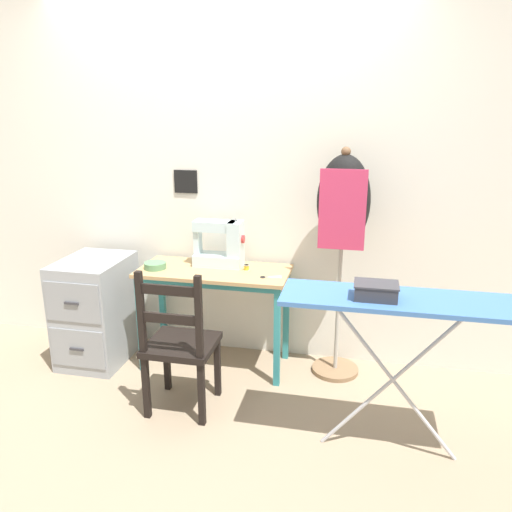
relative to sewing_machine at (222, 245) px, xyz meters
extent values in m
plane|color=gray|center=(-0.03, -0.33, -0.86)|extent=(14.00, 14.00, 0.00)
cube|color=silver|center=(-0.03, 0.20, 0.41)|extent=(10.00, 0.05, 2.55)
cube|color=black|center=(-0.31, 0.17, 0.40)|extent=(0.17, 0.01, 0.16)
cube|color=tan|center=(-0.03, -0.09, -0.16)|extent=(1.03, 0.46, 0.02)
cube|color=teal|center=(-0.03, -0.29, -0.19)|extent=(0.95, 0.03, 0.04)
cube|color=teal|center=(-0.50, -0.29, -0.52)|extent=(0.04, 0.04, 0.69)
cube|color=teal|center=(0.44, -0.29, -0.52)|extent=(0.04, 0.04, 0.69)
cube|color=teal|center=(-0.50, 0.10, -0.52)|extent=(0.04, 0.04, 0.69)
cube|color=teal|center=(0.44, 0.10, -0.52)|extent=(0.04, 0.04, 0.69)
cube|color=silver|center=(-0.02, 0.00, -0.11)|extent=(0.33, 0.17, 0.08)
cube|color=silver|center=(0.10, 0.00, 0.05)|extent=(0.09, 0.14, 0.24)
cube|color=silver|center=(-0.04, 0.00, 0.13)|extent=(0.29, 0.12, 0.07)
cube|color=silver|center=(-0.17, 0.00, 0.01)|extent=(0.04, 0.09, 0.17)
cylinder|color=#B22D2D|center=(0.15, 0.00, 0.05)|extent=(0.02, 0.06, 0.06)
cylinder|color=#99999E|center=(0.10, 0.00, 0.18)|extent=(0.01, 0.01, 0.02)
cylinder|color=#56895B|center=(-0.43, -0.16, -0.13)|extent=(0.15, 0.15, 0.04)
cylinder|color=#2F4B32|center=(-0.43, -0.16, -0.11)|extent=(0.12, 0.12, 0.01)
cube|color=silver|center=(0.39, -0.17, -0.15)|extent=(0.10, 0.05, 0.00)
cube|color=silver|center=(0.40, -0.18, -0.15)|extent=(0.11, 0.02, 0.00)
torus|color=black|center=(0.33, -0.19, -0.15)|extent=(0.03, 0.03, 0.01)
torus|color=black|center=(0.33, -0.19, -0.15)|extent=(0.03, 0.03, 0.01)
cylinder|color=yellow|center=(0.19, -0.07, -0.13)|extent=(0.03, 0.03, 0.04)
cylinder|color=beige|center=(0.19, -0.07, -0.11)|extent=(0.04, 0.04, 0.00)
cylinder|color=beige|center=(0.19, -0.07, -0.15)|extent=(0.04, 0.04, 0.00)
cube|color=black|center=(-0.07, -0.64, -0.45)|extent=(0.40, 0.38, 0.04)
cube|color=black|center=(-0.24, -0.48, -0.67)|extent=(0.04, 0.04, 0.39)
cube|color=black|center=(0.10, -0.48, -0.67)|extent=(0.04, 0.04, 0.39)
cube|color=black|center=(-0.24, -0.80, -0.67)|extent=(0.04, 0.04, 0.39)
cube|color=black|center=(0.10, -0.80, -0.67)|extent=(0.04, 0.04, 0.39)
cube|color=black|center=(-0.24, -0.80, -0.19)|extent=(0.04, 0.04, 0.48)
cube|color=black|center=(0.10, -0.80, -0.19)|extent=(0.04, 0.04, 0.48)
cube|color=black|center=(-0.07, -0.80, -0.05)|extent=(0.34, 0.02, 0.06)
cube|color=black|center=(-0.07, -0.80, -0.21)|extent=(0.34, 0.02, 0.06)
cube|color=#93999E|center=(-0.89, -0.19, -0.49)|extent=(0.43, 0.56, 0.75)
cube|color=gray|center=(-0.89, -0.47, -0.32)|extent=(0.39, 0.01, 0.27)
cube|color=#333338|center=(-0.89, -0.48, -0.32)|extent=(0.10, 0.01, 0.02)
cube|color=gray|center=(-0.89, -0.47, -0.65)|extent=(0.39, 0.01, 0.27)
cube|color=#333338|center=(-0.89, -0.48, -0.65)|extent=(0.10, 0.01, 0.02)
cylinder|color=#846647|center=(0.81, -0.03, -0.85)|extent=(0.32, 0.32, 0.03)
cylinder|color=#ADA89E|center=(0.81, -0.03, -0.35)|extent=(0.03, 0.03, 0.96)
ellipsoid|color=black|center=(0.81, -0.03, 0.34)|extent=(0.34, 0.24, 0.59)
sphere|color=brown|center=(0.81, -0.03, 0.65)|extent=(0.06, 0.06, 0.06)
cube|color=#C63356|center=(0.81, -0.15, 0.31)|extent=(0.29, 0.01, 0.50)
cube|color=#3D6BAD|center=(1.14, -0.81, 0.00)|extent=(1.16, 0.35, 0.02)
cylinder|color=#B7B7BC|center=(1.14, -0.81, -0.44)|extent=(0.71, 0.02, 0.87)
cylinder|color=#B7B7BC|center=(1.14, -0.81, -0.44)|extent=(0.71, 0.02, 0.87)
cube|color=#333338|center=(1.02, -0.85, 0.05)|extent=(0.20, 0.14, 0.07)
cube|color=#38383D|center=(1.02, -0.85, 0.09)|extent=(0.21, 0.15, 0.01)
camera|label=1|loc=(0.93, -3.18, 0.90)|focal=35.00mm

